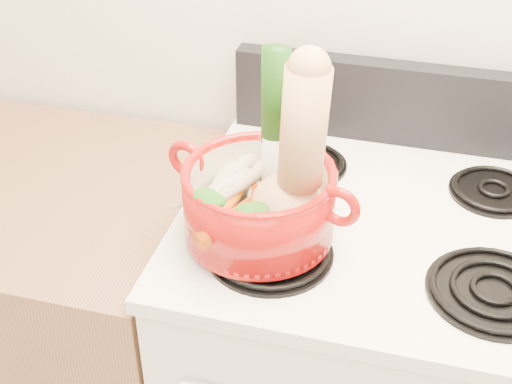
# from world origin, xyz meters

# --- Properties ---
(cooktop) EXTENTS (0.78, 0.67, 0.03)m
(cooktop) POSITION_xyz_m (0.00, 1.40, 0.93)
(cooktop) COLOR silver
(cooktop) RESTS_ON stove_body
(control_backsplash) EXTENTS (0.76, 0.05, 0.18)m
(control_backsplash) POSITION_xyz_m (0.00, 1.70, 1.04)
(control_backsplash) COLOR black
(control_backsplash) RESTS_ON cooktop
(burner_front_left) EXTENTS (0.22, 0.22, 0.02)m
(burner_front_left) POSITION_xyz_m (-0.19, 1.24, 0.96)
(burner_front_left) COLOR black
(burner_front_left) RESTS_ON cooktop
(burner_front_right) EXTENTS (0.22, 0.22, 0.02)m
(burner_front_right) POSITION_xyz_m (0.19, 1.24, 0.96)
(burner_front_right) COLOR black
(burner_front_right) RESTS_ON cooktop
(burner_back_left) EXTENTS (0.17, 0.17, 0.02)m
(burner_back_left) POSITION_xyz_m (-0.19, 1.54, 0.96)
(burner_back_left) COLOR black
(burner_back_left) RESTS_ON cooktop
(burner_back_right) EXTENTS (0.17, 0.17, 0.02)m
(burner_back_right) POSITION_xyz_m (0.19, 1.54, 0.96)
(burner_back_right) COLOR black
(burner_back_right) RESTS_ON cooktop
(dutch_oven) EXTENTS (0.32, 0.32, 0.13)m
(dutch_oven) POSITION_xyz_m (-0.22, 1.28, 1.03)
(dutch_oven) COLOR #990D0A
(dutch_oven) RESTS_ON burner_front_left
(pot_handle_left) EXTENTS (0.08, 0.03, 0.07)m
(pot_handle_left) POSITION_xyz_m (-0.37, 1.31, 1.08)
(pot_handle_left) COLOR #990D0A
(pot_handle_left) RESTS_ON dutch_oven
(pot_handle_right) EXTENTS (0.08, 0.03, 0.07)m
(pot_handle_right) POSITION_xyz_m (-0.07, 1.24, 1.08)
(pot_handle_right) COLOR #990D0A
(pot_handle_right) RESTS_ON dutch_oven
(squash) EXTENTS (0.17, 0.16, 0.32)m
(squash) POSITION_xyz_m (-0.14, 1.26, 1.15)
(squash) COLOR tan
(squash) RESTS_ON dutch_oven
(leek) EXTENTS (0.05, 0.05, 0.32)m
(leek) POSITION_xyz_m (-0.21, 1.33, 1.15)
(leek) COLOR silver
(leek) RESTS_ON dutch_oven
(ginger) EXTENTS (0.09, 0.07, 0.05)m
(ginger) POSITION_xyz_m (-0.19, 1.37, 1.02)
(ginger) COLOR tan
(ginger) RESTS_ON dutch_oven
(parsnip_0) EXTENTS (0.07, 0.25, 0.07)m
(parsnip_0) POSITION_xyz_m (-0.29, 1.30, 1.02)
(parsnip_0) COLOR beige
(parsnip_0) RESTS_ON dutch_oven
(parsnip_1) EXTENTS (0.08, 0.22, 0.06)m
(parsnip_1) POSITION_xyz_m (-0.31, 1.29, 1.03)
(parsnip_1) COLOR beige
(parsnip_1) RESTS_ON dutch_oven
(parsnip_2) EXTENTS (0.05, 0.18, 0.05)m
(parsnip_2) POSITION_xyz_m (-0.24, 1.32, 1.03)
(parsnip_2) COLOR beige
(parsnip_2) RESTS_ON dutch_oven
(parsnip_3) EXTENTS (0.14, 0.13, 0.05)m
(parsnip_3) POSITION_xyz_m (-0.31, 1.29, 1.03)
(parsnip_3) COLOR #ECE6C0
(parsnip_3) RESTS_ON dutch_oven
(parsnip_4) EXTENTS (0.13, 0.22, 0.06)m
(parsnip_4) POSITION_xyz_m (-0.29, 1.35, 1.04)
(parsnip_4) COLOR beige
(parsnip_4) RESTS_ON dutch_oven
(parsnip_5) EXTENTS (0.12, 0.19, 0.05)m
(parsnip_5) POSITION_xyz_m (-0.26, 1.31, 1.04)
(parsnip_5) COLOR beige
(parsnip_5) RESTS_ON dutch_oven
(carrot_0) EXTENTS (0.06, 0.15, 0.04)m
(carrot_0) POSITION_xyz_m (-0.22, 1.22, 1.01)
(carrot_0) COLOR #BC3209
(carrot_0) RESTS_ON dutch_oven
(carrot_1) EXTENTS (0.07, 0.17, 0.05)m
(carrot_1) POSITION_xyz_m (-0.28, 1.25, 1.02)
(carrot_1) COLOR #D6610A
(carrot_1) RESTS_ON dutch_oven
(carrot_2) EXTENTS (0.08, 0.18, 0.05)m
(carrot_2) POSITION_xyz_m (-0.22, 1.25, 1.03)
(carrot_2) COLOR #D6450A
(carrot_2) RESTS_ON dutch_oven
(carrot_3) EXTENTS (0.08, 0.15, 0.04)m
(carrot_3) POSITION_xyz_m (-0.26, 1.22, 1.03)
(carrot_3) COLOR #C03D09
(carrot_3) RESTS_ON dutch_oven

